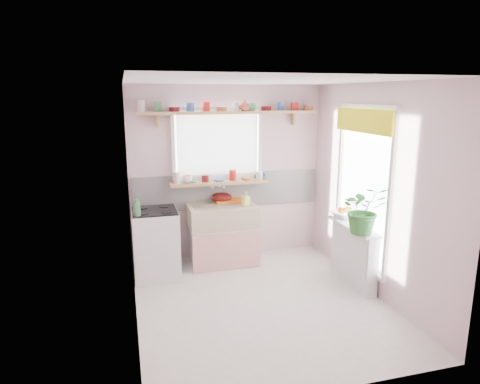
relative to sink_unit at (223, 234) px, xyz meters
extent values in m
plane|color=silver|center=(0.15, -1.29, -0.43)|extent=(3.20, 3.20, 0.00)
plane|color=white|center=(0.15, -1.29, 2.07)|extent=(3.20, 3.20, 0.00)
plane|color=beige|center=(0.15, 0.31, 0.82)|extent=(2.80, 0.00, 2.80)
plane|color=beige|center=(0.15, -2.89, 0.82)|extent=(2.80, 0.00, 2.80)
plane|color=beige|center=(-1.25, -1.29, 0.82)|extent=(0.00, 3.20, 3.20)
plane|color=beige|center=(1.55, -1.29, 0.82)|extent=(0.00, 3.20, 3.20)
cube|color=white|center=(0.15, 0.29, 0.57)|extent=(2.74, 0.03, 0.50)
cube|color=pink|center=(0.15, 0.29, 0.37)|extent=(2.74, 0.02, 0.12)
cube|color=white|center=(0.00, 0.30, 1.22)|extent=(1.20, 0.01, 1.00)
cube|color=white|center=(0.00, 0.24, 1.22)|extent=(1.15, 0.02, 0.95)
cube|color=white|center=(1.54, -1.09, 0.82)|extent=(0.01, 1.10, 1.90)
cube|color=yellow|center=(1.46, -1.09, 1.63)|extent=(0.03, 1.20, 0.28)
cube|color=white|center=(0.00, 0.01, -0.16)|extent=(0.85, 0.55, 0.55)
cube|color=#D6403F|center=(0.00, -0.27, -0.16)|extent=(0.95, 0.02, 0.53)
cube|color=beige|center=(0.00, 0.01, 0.27)|extent=(0.95, 0.55, 0.30)
cylinder|color=silver|center=(0.00, 0.26, 0.67)|extent=(0.03, 0.22, 0.03)
cube|color=white|center=(-0.95, -0.24, 0.02)|extent=(0.58, 0.58, 0.90)
cube|color=black|center=(-0.95, -0.24, 0.47)|extent=(0.56, 0.56, 0.02)
cylinder|color=black|center=(-1.09, -0.38, 0.49)|extent=(0.14, 0.14, 0.01)
cylinder|color=black|center=(-0.81, -0.38, 0.49)|extent=(0.14, 0.14, 0.01)
cylinder|color=black|center=(-1.09, -0.10, 0.49)|extent=(0.14, 0.14, 0.01)
cylinder|color=black|center=(-0.81, -0.10, 0.49)|extent=(0.14, 0.14, 0.01)
cube|color=white|center=(1.45, -1.09, -0.06)|extent=(0.15, 0.90, 0.75)
cube|color=white|center=(1.42, -1.09, 0.33)|extent=(0.22, 0.95, 0.03)
cube|color=tan|center=(0.00, 0.19, 0.71)|extent=(1.40, 0.22, 0.04)
cube|color=tan|center=(0.15, 0.18, 1.69)|extent=(2.52, 0.24, 0.04)
cylinder|color=silver|center=(-1.03, 0.18, 1.77)|extent=(0.11, 0.11, 0.12)
cylinder|color=#3F7F4C|center=(-0.82, 0.18, 1.77)|extent=(0.11, 0.11, 0.12)
cylinder|color=#590F14|center=(-0.60, 0.18, 1.74)|extent=(0.11, 0.11, 0.06)
cylinder|color=#3359A5|center=(-0.39, 0.18, 1.77)|extent=(0.11, 0.11, 0.12)
cylinder|color=red|center=(-0.17, 0.18, 1.77)|extent=(0.11, 0.11, 0.12)
cylinder|color=#A55133|center=(0.04, 0.18, 1.74)|extent=(0.11, 0.11, 0.06)
cylinder|color=silver|center=(0.26, 0.18, 1.77)|extent=(0.11, 0.11, 0.12)
cylinder|color=#3F7F4C|center=(0.47, 0.18, 1.77)|extent=(0.11, 0.11, 0.12)
cylinder|color=#590F14|center=(0.69, 0.18, 1.74)|extent=(0.11, 0.11, 0.06)
cylinder|color=#3359A5|center=(0.90, 0.18, 1.77)|extent=(0.11, 0.11, 0.12)
cylinder|color=red|center=(1.12, 0.18, 1.77)|extent=(0.11, 0.11, 0.12)
cylinder|color=#A55133|center=(1.33, 0.18, 1.74)|extent=(0.11, 0.11, 0.06)
cylinder|color=silver|center=(-0.62, 0.19, 0.79)|extent=(0.11, 0.11, 0.12)
cylinder|color=#3F7F4C|center=(-0.41, 0.19, 0.79)|extent=(0.11, 0.11, 0.12)
cylinder|color=#590F14|center=(-0.21, 0.19, 0.76)|extent=(0.11, 0.11, 0.06)
cylinder|color=#3359A5|center=(0.00, 0.19, 0.79)|extent=(0.11, 0.11, 0.12)
cylinder|color=red|center=(0.21, 0.19, 0.79)|extent=(0.11, 0.11, 0.12)
cylinder|color=#A55133|center=(0.41, 0.19, 0.76)|extent=(0.11, 0.11, 0.06)
cylinder|color=silver|center=(0.62, 0.19, 0.79)|extent=(0.11, 0.11, 0.12)
cube|color=orange|center=(0.14, 0.21, 0.44)|extent=(0.39, 0.30, 0.04)
ellipsoid|color=#550E0F|center=(0.04, 0.21, 0.48)|extent=(0.31, 0.31, 0.13)
imported|color=#2E6E2C|center=(1.36, -1.41, 0.63)|extent=(0.61, 0.56, 0.58)
imported|color=white|center=(1.48, -0.76, 0.38)|extent=(0.41, 0.41, 0.08)
imported|color=#345E25|center=(1.36, -1.49, 0.44)|extent=(0.11, 0.08, 0.20)
imported|color=#EAF36C|center=(0.32, -0.07, 0.52)|extent=(0.11, 0.11, 0.20)
imported|color=#EDE4CD|center=(-0.45, 0.18, 0.78)|extent=(0.17, 0.17, 0.11)
imported|color=#3153A2|center=(0.62, 0.25, 0.76)|extent=(0.23, 0.23, 0.05)
imported|color=#AE4735|center=(0.35, 0.12, 1.79)|extent=(0.16, 0.16, 0.16)
imported|color=#3C7847|center=(-1.17, -0.46, 0.61)|extent=(0.10, 0.10, 0.24)
sphere|color=#FA5F15|center=(1.48, -0.76, 0.44)|extent=(0.08, 0.08, 0.08)
sphere|color=#FA5F15|center=(1.54, -0.73, 0.44)|extent=(0.08, 0.08, 0.08)
sphere|color=#FA5F15|center=(1.43, -0.74, 0.44)|extent=(0.08, 0.08, 0.08)
cylinder|color=yellow|center=(1.50, -0.81, 0.45)|extent=(0.18, 0.04, 0.10)
camera|label=1|loc=(-1.28, -5.63, 1.93)|focal=32.00mm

